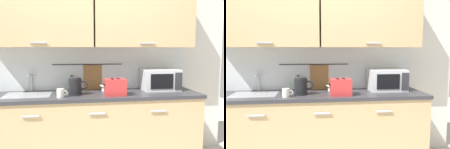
% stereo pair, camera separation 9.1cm
% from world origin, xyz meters
% --- Properties ---
extents(counter_unit, '(2.53, 0.64, 0.90)m').
position_xyz_m(counter_unit, '(-0.01, 0.30, 0.46)').
color(counter_unit, tan).
rests_on(counter_unit, ground).
extents(back_wall_assembly, '(3.70, 0.41, 2.50)m').
position_xyz_m(back_wall_assembly, '(-0.00, 0.53, 1.52)').
color(back_wall_assembly, silver).
rests_on(back_wall_assembly, ground).
extents(sink_faucet, '(0.09, 0.17, 0.22)m').
position_xyz_m(sink_faucet, '(-0.78, 0.53, 1.04)').
color(sink_faucet, '#B2B5BA').
rests_on(sink_faucet, counter_unit).
extents(microwave, '(0.46, 0.35, 0.27)m').
position_xyz_m(microwave, '(0.85, 0.41, 1.04)').
color(microwave, silver).
rests_on(microwave, counter_unit).
extents(electric_kettle, '(0.23, 0.16, 0.21)m').
position_xyz_m(electric_kettle, '(-0.23, 0.23, 1.00)').
color(electric_kettle, black).
rests_on(electric_kettle, counter_unit).
extents(dish_soap_bottle, '(0.06, 0.06, 0.20)m').
position_xyz_m(dish_soap_bottle, '(-0.28, 0.54, 0.99)').
color(dish_soap_bottle, green).
rests_on(dish_soap_bottle, counter_unit).
extents(mug_near_sink, '(0.12, 0.08, 0.09)m').
position_xyz_m(mug_near_sink, '(-0.39, 0.12, 0.95)').
color(mug_near_sink, silver).
rests_on(mug_near_sink, counter_unit).
extents(mixing_bowl, '(0.21, 0.21, 0.08)m').
position_xyz_m(mixing_bowl, '(0.18, 0.44, 0.94)').
color(mixing_bowl, silver).
rests_on(mixing_bowl, counter_unit).
extents(toaster, '(0.26, 0.17, 0.19)m').
position_xyz_m(toaster, '(0.22, 0.15, 1.00)').
color(toaster, red).
rests_on(toaster, counter_unit).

